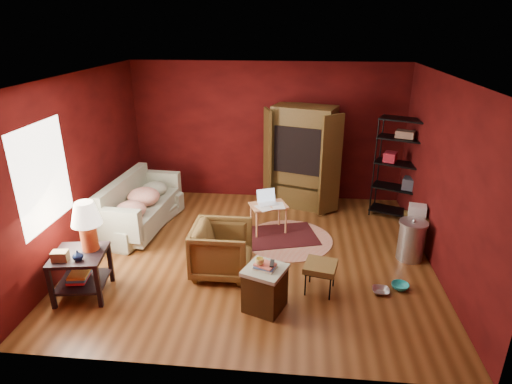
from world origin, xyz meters
TOP-DOWN VIEW (x-y plane):
  - room at (-0.04, -0.01)m, footprint 5.54×5.04m
  - sofa at (-2.15, 0.73)m, footprint 0.99×2.00m
  - armchair at (-0.43, -0.60)m, footprint 0.78×0.83m
  - pet_bowl_steel at (1.85, -0.89)m, footprint 0.24×0.07m
  - pet_bowl_turquoise at (2.14, -0.77)m, footprint 0.25×0.11m
  - vase at (-2.15, -1.48)m, footprint 0.17×0.17m
  - mug at (0.21, -1.41)m, footprint 0.13×0.12m
  - side_table at (-2.17, -1.25)m, footprint 0.77×0.77m
  - sofa_cushions at (-2.18, 0.77)m, footprint 0.95×2.07m
  - hamper at (0.27, -1.39)m, footprint 0.63×0.63m
  - footstool at (1.00, -0.93)m, footprint 0.50×0.50m
  - rug_round at (0.53, 0.53)m, footprint 1.67×1.67m
  - rug_oriental at (0.34, 0.61)m, footprint 1.53×1.22m
  - laptop_desk at (0.16, 0.81)m, footprint 0.73×0.65m
  - tv_armoire at (0.73, 2.08)m, footprint 1.52×1.13m
  - wire_shelving at (2.56, 1.70)m, footprint 1.02×0.74m
  - small_stand at (2.59, 0.48)m, footprint 0.45×0.45m
  - trash_can at (2.45, 0.10)m, footprint 0.58×0.58m

SIDE VIEW (x-z plane):
  - rug_round at x=0.53m, z-range 0.00..0.01m
  - rug_oriental at x=0.34m, z-range 0.01..0.02m
  - pet_bowl_steel at x=1.85m, z-range 0.00..0.24m
  - pet_bowl_turquoise at x=2.14m, z-range 0.00..0.24m
  - hamper at x=0.27m, z-range -0.03..0.66m
  - trash_can at x=2.45m, z-range -0.02..0.67m
  - footstool at x=1.00m, z-range 0.16..0.59m
  - sofa at x=-2.15m, z-range 0.00..0.75m
  - sofa_cushions at x=-2.18m, z-range -0.01..0.84m
  - armchair at x=-0.43m, z-range 0.00..0.85m
  - laptop_desk at x=0.16m, z-range 0.09..0.85m
  - small_stand at x=2.59m, z-range 0.19..0.95m
  - vase at x=-2.15m, z-range 0.64..0.77m
  - mug at x=0.21m, z-range 0.67..0.78m
  - side_table at x=-2.17m, z-range 0.13..1.46m
  - wire_shelving at x=2.56m, z-range 0.09..2.00m
  - tv_armoire at x=0.73m, z-range 0.04..2.06m
  - room at x=-0.04m, z-range -0.02..2.82m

